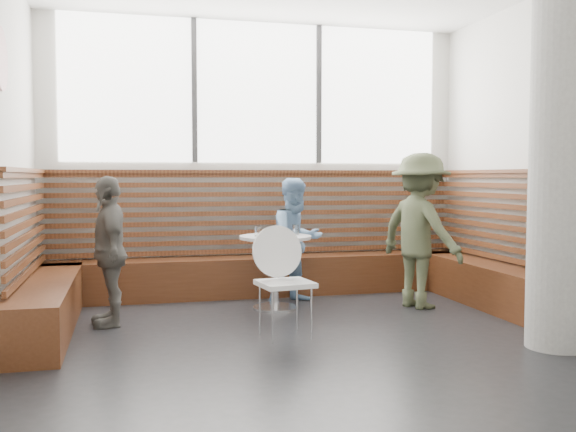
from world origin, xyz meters
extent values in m
cube|color=silver|center=(0.00, 0.00, 1.60)|extent=(5.00, 5.00, 3.20)
cube|color=black|center=(0.00, 0.00, 0.00)|extent=(5.00, 5.00, 0.01)
cube|color=white|center=(0.00, 2.48, 2.38)|extent=(4.50, 0.02, 1.65)
cube|color=#3F3F42|center=(-0.75, 2.46, 2.38)|extent=(0.06, 0.04, 1.65)
cube|color=#3F3F42|center=(0.75, 2.46, 2.38)|extent=(0.06, 0.04, 1.65)
cube|color=#412010|center=(0.00, 2.25, 0.23)|extent=(5.00, 0.50, 0.45)
cube|color=#412010|center=(-2.25, 1.25, 0.23)|extent=(0.50, 2.50, 0.45)
cube|color=#412010|center=(2.25, 1.25, 0.23)|extent=(0.50, 2.50, 0.45)
cube|color=#462311|center=(0.00, 2.42, 0.95)|extent=(4.88, 0.08, 0.98)
cube|color=#462311|center=(-2.42, 1.25, 0.95)|extent=(0.08, 2.38, 0.98)
cube|color=#462311|center=(2.42, 1.25, 0.95)|extent=(0.08, 2.38, 0.98)
cylinder|color=gray|center=(1.85, -0.60, 1.60)|extent=(0.50, 0.50, 3.20)
cylinder|color=white|center=(-2.46, 0.40, 2.30)|extent=(0.03, 0.50, 0.50)
cylinder|color=silver|center=(-0.03, 1.43, 0.01)|extent=(0.47, 0.47, 0.03)
cylinder|color=silver|center=(-0.03, 1.43, 0.38)|extent=(0.07, 0.07, 0.74)
cylinder|color=#B7B7BA|center=(-0.03, 1.43, 0.75)|extent=(0.75, 0.75, 0.03)
cube|color=white|center=(-0.21, 0.24, 0.47)|extent=(0.44, 0.42, 0.04)
cylinder|color=white|center=(-0.21, 0.43, 0.73)|extent=(0.46, 0.10, 0.45)
cylinder|color=silver|center=(-0.39, 0.09, 0.22)|extent=(0.02, 0.02, 0.45)
cylinder|color=silver|center=(-0.04, 0.09, 0.22)|extent=(0.02, 0.02, 0.45)
cylinder|color=silver|center=(-0.39, 0.40, 0.22)|extent=(0.02, 0.02, 0.45)
cylinder|color=silver|center=(-0.04, 0.40, 0.22)|extent=(0.02, 0.02, 0.45)
imported|color=#474F34|center=(1.48, 1.14, 0.81)|extent=(0.94, 1.20, 1.63)
imported|color=#6486AD|center=(0.28, 1.72, 0.68)|extent=(0.81, 0.73, 1.37)
imported|color=#57554F|center=(-1.69, 1.09, 0.69)|extent=(0.43, 0.85, 1.39)
cylinder|color=white|center=(-0.13, 1.52, 0.78)|extent=(0.21, 0.21, 0.01)
cylinder|color=white|center=(0.02, 1.54, 0.78)|extent=(0.18, 0.18, 0.01)
cylinder|color=white|center=(-0.23, 1.34, 0.82)|extent=(0.07, 0.07, 0.11)
cylinder|color=white|center=(-0.02, 1.40, 0.82)|extent=(0.07, 0.07, 0.10)
cylinder|color=white|center=(0.20, 1.48, 0.82)|extent=(0.07, 0.07, 0.11)
cube|color=#A5C64C|center=(-0.03, 1.25, 0.77)|extent=(0.24, 0.21, 0.00)
camera|label=1|loc=(-1.51, -5.04, 1.39)|focal=40.00mm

